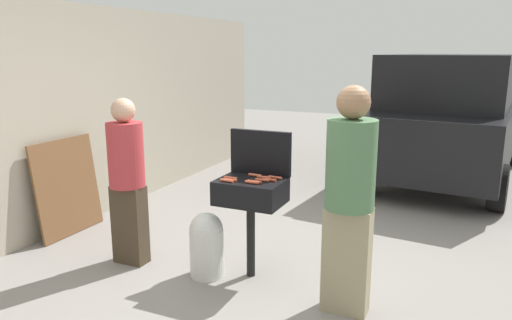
% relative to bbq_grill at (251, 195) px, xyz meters
% --- Properties ---
extents(ground_plane, '(24.00, 24.00, 0.00)m').
position_rel_bbq_grill_xyz_m(ground_plane, '(0.09, 0.12, -0.79)').
color(ground_plane, gray).
extents(house_wall_side, '(0.24, 8.00, 2.62)m').
position_rel_bbq_grill_xyz_m(house_wall_side, '(-2.64, 1.12, 0.52)').
color(house_wall_side, '#B2A893').
rests_on(house_wall_side, ground).
extents(bbq_grill, '(0.60, 0.44, 0.93)m').
position_rel_bbq_grill_xyz_m(bbq_grill, '(0.00, 0.00, 0.00)').
color(bbq_grill, black).
rests_on(bbq_grill, ground).
extents(grill_lid_open, '(0.60, 0.05, 0.42)m').
position_rel_bbq_grill_xyz_m(grill_lid_open, '(0.00, 0.22, 0.35)').
color(grill_lid_open, black).
rests_on(grill_lid_open, bbq_grill).
extents(hot_dog_0, '(0.13, 0.03, 0.03)m').
position_rel_bbq_grill_xyz_m(hot_dog_0, '(0.17, 0.03, 0.16)').
color(hot_dog_0, '#AD4228').
rests_on(hot_dog_0, bbq_grill).
extents(hot_dog_1, '(0.13, 0.04, 0.03)m').
position_rel_bbq_grill_xyz_m(hot_dog_1, '(-0.15, -0.12, 0.16)').
color(hot_dog_1, '#AD4228').
rests_on(hot_dog_1, bbq_grill).
extents(hot_dog_2, '(0.13, 0.03, 0.03)m').
position_rel_bbq_grill_xyz_m(hot_dog_2, '(0.09, 0.09, 0.16)').
color(hot_dog_2, '#B74C33').
rests_on(hot_dog_2, bbq_grill).
extents(hot_dog_3, '(0.13, 0.03, 0.03)m').
position_rel_bbq_grill_xyz_m(hot_dog_3, '(0.07, -0.11, 0.16)').
color(hot_dog_3, '#B74C33').
rests_on(hot_dog_3, bbq_grill).
extents(hot_dog_4, '(0.13, 0.03, 0.03)m').
position_rel_bbq_grill_xyz_m(hot_dog_4, '(0.08, -0.08, 0.16)').
color(hot_dog_4, '#B74C33').
rests_on(hot_dog_4, bbq_grill).
extents(hot_dog_5, '(0.13, 0.03, 0.03)m').
position_rel_bbq_grill_xyz_m(hot_dog_5, '(-0.01, 0.13, 0.16)').
color(hot_dog_5, '#C6593D').
rests_on(hot_dog_5, bbq_grill).
extents(hot_dog_6, '(0.13, 0.04, 0.03)m').
position_rel_bbq_grill_xyz_m(hot_dog_6, '(0.19, 0.13, 0.16)').
color(hot_dog_6, '#B74C33').
rests_on(hot_dog_6, bbq_grill).
extents(hot_dog_7, '(0.13, 0.03, 0.03)m').
position_rel_bbq_grill_xyz_m(hot_dog_7, '(-0.16, -0.15, 0.16)').
color(hot_dog_7, '#C6593D').
rests_on(hot_dog_7, bbq_grill).
extents(hot_dog_8, '(0.13, 0.03, 0.03)m').
position_rel_bbq_grill_xyz_m(hot_dog_8, '(-0.18, -0.06, 0.16)').
color(hot_dog_8, '#C6593D').
rests_on(hot_dog_8, bbq_grill).
extents(hot_dog_9, '(0.13, 0.04, 0.03)m').
position_rel_bbq_grill_xyz_m(hot_dog_9, '(0.12, -0.00, 0.16)').
color(hot_dog_9, '#B74C33').
rests_on(hot_dog_9, bbq_grill).
extents(propane_tank, '(0.32, 0.32, 0.62)m').
position_rel_bbq_grill_xyz_m(propane_tank, '(-0.38, -0.17, -0.47)').
color(propane_tank, silver).
rests_on(propane_tank, ground).
extents(person_left, '(0.35, 0.35, 1.64)m').
position_rel_bbq_grill_xyz_m(person_left, '(-1.22, -0.22, 0.10)').
color(person_left, '#3F3323').
rests_on(person_left, ground).
extents(person_right, '(0.38, 0.38, 1.83)m').
position_rel_bbq_grill_xyz_m(person_right, '(0.97, -0.26, 0.20)').
color(person_right, gray).
rests_on(person_right, ground).
extents(parked_minivan, '(2.40, 4.57, 2.02)m').
position_rel_bbq_grill_xyz_m(parked_minivan, '(1.42, 4.62, 0.24)').
color(parked_minivan, black).
rests_on(parked_minivan, ground).
extents(leaning_board, '(0.16, 0.90, 1.10)m').
position_rel_bbq_grill_xyz_m(leaning_board, '(-2.39, 0.14, -0.24)').
color(leaning_board, brown).
rests_on(leaning_board, ground).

